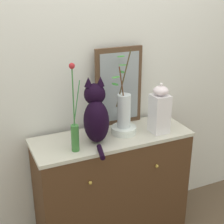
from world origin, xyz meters
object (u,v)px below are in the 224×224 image
(bowl_porcelain, at_px, (124,130))
(cat_sitting, at_px, (96,115))
(jar_lidded_porcelain, at_px, (160,110))
(sideboard, at_px, (112,188))
(vase_glass_clear, at_px, (124,109))
(mirror_leaning, at_px, (119,87))
(vase_slim_green, at_px, (75,130))

(bowl_porcelain, bearing_deg, cat_sitting, -173.01)
(jar_lidded_porcelain, bearing_deg, sideboard, 166.86)
(cat_sitting, bearing_deg, bowl_porcelain, 6.99)
(cat_sitting, distance_m, vase_glass_clear, 0.22)
(cat_sitting, xyz_separation_m, vase_glass_clear, (0.22, 0.03, -0.00))
(vase_glass_clear, xyz_separation_m, jar_lidded_porcelain, (0.24, -0.08, -0.02))
(mirror_leaning, height_order, jar_lidded_porcelain, mirror_leaning)
(sideboard, distance_m, bowl_porcelain, 0.47)
(mirror_leaning, relative_size, vase_glass_clear, 1.06)
(sideboard, height_order, cat_sitting, cat_sitting)
(bowl_porcelain, bearing_deg, vase_slim_green, -164.99)
(cat_sitting, bearing_deg, sideboard, 9.86)
(cat_sitting, distance_m, jar_lidded_porcelain, 0.46)
(sideboard, bearing_deg, mirror_leaning, 52.90)
(sideboard, distance_m, mirror_leaning, 0.77)
(vase_glass_clear, height_order, jar_lidded_porcelain, vase_glass_clear)
(cat_sitting, relative_size, jar_lidded_porcelain, 1.19)
(vase_slim_green, bearing_deg, mirror_leaning, 32.81)
(vase_slim_green, height_order, jar_lidded_porcelain, vase_slim_green)
(mirror_leaning, xyz_separation_m, vase_slim_green, (-0.44, -0.28, -0.15))
(jar_lidded_porcelain, bearing_deg, cat_sitting, 173.08)
(sideboard, xyz_separation_m, vase_slim_green, (-0.30, -0.10, 0.58))
(cat_sitting, xyz_separation_m, jar_lidded_porcelain, (0.46, -0.06, -0.02))
(vase_slim_green, xyz_separation_m, jar_lidded_porcelain, (0.64, 0.02, 0.02))
(sideboard, xyz_separation_m, cat_sitting, (-0.13, -0.02, 0.63))
(cat_sitting, height_order, vase_slim_green, vase_slim_green)
(vase_glass_clear, bearing_deg, jar_lidded_porcelain, -19.50)
(jar_lidded_porcelain, bearing_deg, mirror_leaning, 126.86)
(cat_sitting, height_order, bowl_porcelain, cat_sitting)
(sideboard, height_order, mirror_leaning, mirror_leaning)
(mirror_leaning, relative_size, vase_slim_green, 1.01)
(vase_slim_green, bearing_deg, cat_sitting, 24.28)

